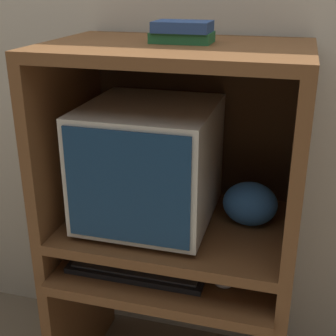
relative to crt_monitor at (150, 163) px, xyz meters
The scene contains 9 objects.
wall_back 0.50m from the crt_monitor, 75.74° to the left, with size 6.00×0.06×2.60m.
desk_base 0.59m from the crt_monitor, 15.40° to the right, with size 0.83×0.59×0.61m.
desk_monitor_shelf 0.26m from the crt_monitor, ahead, with size 0.83×0.56×0.14m.
hutch_upper 0.21m from the crt_monitor, 24.87° to the left, with size 0.83×0.56×0.61m.
crt_monitor is the anchor object (origin of this frame).
keyboard 0.36m from the crt_monitor, 93.05° to the right, with size 0.48×0.16×0.03m.
mouse 0.47m from the crt_monitor, 25.82° to the right, with size 0.06×0.04×0.03m.
snack_bag 0.37m from the crt_monitor, 10.05° to the left, with size 0.19×0.14×0.15m.
book_stack 0.44m from the crt_monitor, 20.51° to the left, with size 0.19×0.12×0.07m.
Camera 1 is at (0.37, -1.14, 1.54)m, focal length 50.00 mm.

